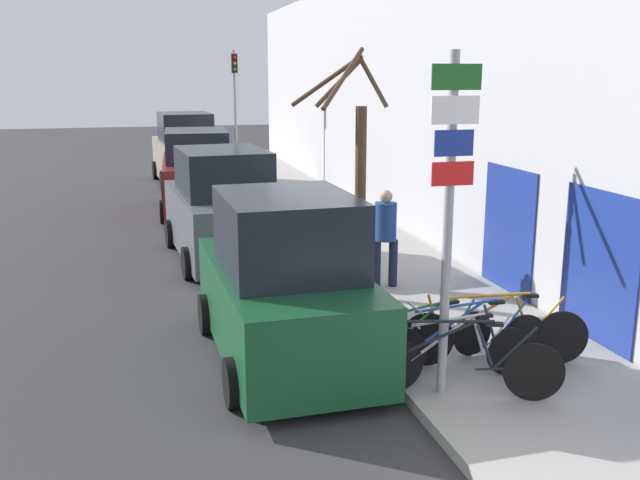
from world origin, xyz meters
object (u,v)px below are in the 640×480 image
at_px(bicycle_1, 455,354).
at_px(parked_car_2, 197,175).
at_px(bicycle_0, 450,363).
at_px(signpost, 449,209).
at_px(parked_car_0, 286,287).
at_px(traffic_light, 235,98).
at_px(bicycle_4, 427,339).
at_px(bicycle_2, 464,343).
at_px(bicycle_3, 494,334).
at_px(street_tree, 357,182).
at_px(pedestrian_near, 385,231).
at_px(parked_car_1, 223,210).
at_px(parked_car_3, 185,152).

bearing_deg(bicycle_1, parked_car_2, 5.74).
relative_size(bicycle_0, parked_car_2, 0.51).
bearing_deg(signpost, parked_car_0, 130.07).
bearing_deg(traffic_light, parked_car_0, -95.73).
distance_m(bicycle_0, bicycle_4, 0.93).
relative_size(bicycle_2, parked_car_0, 0.58).
xyz_separation_m(signpost, bicycle_0, (0.04, -0.13, -1.81)).
height_order(signpost, bicycle_1, signpost).
bearing_deg(bicycle_3, street_tree, 27.92).
distance_m(parked_car_2, traffic_light, 5.77).
distance_m(bicycle_4, pedestrian_near, 3.62).
xyz_separation_m(bicycle_4, parked_car_2, (-1.86, 12.20, 0.55)).
bearing_deg(bicycle_3, parked_car_2, 24.84).
distance_m(street_tree, traffic_light, 14.31).
distance_m(bicycle_4, traffic_light, 17.48).
relative_size(parked_car_2, street_tree, 1.16).
distance_m(bicycle_3, parked_car_1, 7.43).
bearing_deg(bicycle_1, traffic_light, -2.65).
distance_m(bicycle_4, street_tree, 3.42).
relative_size(parked_car_0, traffic_light, 0.93).
bearing_deg(street_tree, pedestrian_near, 35.32).
height_order(bicycle_3, parked_car_2, parked_car_2).
xyz_separation_m(bicycle_2, street_tree, (-0.38, 3.35, 1.58)).
xyz_separation_m(bicycle_0, parked_car_2, (-1.76, 13.12, 0.50)).
height_order(bicycle_1, bicycle_2, bicycle_2).
bearing_deg(pedestrian_near, parked_car_3, -68.92).
bearing_deg(pedestrian_near, street_tree, 46.70).
bearing_deg(traffic_light, bicycle_2, -88.78).
bearing_deg(parked_car_3, pedestrian_near, -84.03).
bearing_deg(parked_car_2, bicycle_3, -74.36).
height_order(signpost, parked_car_2, signpost).
relative_size(parked_car_3, street_tree, 1.09).
xyz_separation_m(parked_car_2, traffic_light, (1.84, 5.10, 1.97)).
xyz_separation_m(bicycle_0, traffic_light, (0.08, 18.22, 2.47)).
distance_m(parked_car_2, pedestrian_near, 9.05).
bearing_deg(parked_car_0, parked_car_3, 88.99).
relative_size(bicycle_1, traffic_light, 0.47).
relative_size(bicycle_3, pedestrian_near, 1.39).
bearing_deg(parked_car_0, bicycle_4, -32.87).
relative_size(bicycle_2, bicycle_4, 1.17).
xyz_separation_m(bicycle_3, parked_car_2, (-2.72, 12.39, 0.50)).
height_order(bicycle_4, parked_car_0, parked_car_0).
height_order(parked_car_2, parked_car_3, parked_car_3).
distance_m(bicycle_1, parked_car_3, 18.48).
height_order(signpost, traffic_light, traffic_light).
distance_m(bicycle_2, street_tree, 3.73).
xyz_separation_m(bicycle_0, parked_car_1, (-1.71, 7.66, 0.50)).
height_order(bicycle_0, traffic_light, traffic_light).
height_order(bicycle_3, parked_car_3, parked_car_3).
bearing_deg(parked_car_1, bicycle_3, -72.90).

